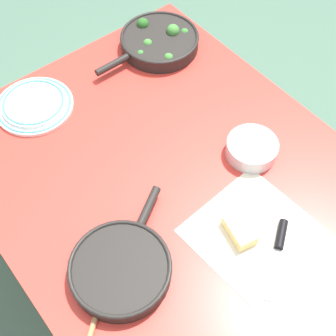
# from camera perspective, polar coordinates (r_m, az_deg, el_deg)

# --- Properties ---
(ground_plane) EXTENTS (14.00, 14.00, 0.00)m
(ground_plane) POSITION_cam_1_polar(r_m,az_deg,el_deg) (2.06, 0.00, -12.60)
(ground_plane) COLOR #476B56
(dining_table_red) EXTENTS (1.23, 1.01, 0.77)m
(dining_table_red) POSITION_cam_1_polar(r_m,az_deg,el_deg) (1.44, 0.00, -2.23)
(dining_table_red) COLOR red
(dining_table_red) RESTS_ON ground_plane
(skillet_broccoli) EXTENTS (0.28, 0.41, 0.07)m
(skillet_broccoli) POSITION_cam_1_polar(r_m,az_deg,el_deg) (1.72, -1.12, 15.24)
(skillet_broccoli) COLOR black
(skillet_broccoli) RESTS_ON dining_table_red
(skillet_eggs) EXTENTS (0.27, 0.36, 0.05)m
(skillet_eggs) POSITION_cam_1_polar(r_m,az_deg,el_deg) (1.21, -5.76, -12.11)
(skillet_eggs) COLOR black
(skillet_eggs) RESTS_ON dining_table_red
(wooden_spoon) EXTENTS (0.25, 0.30, 0.02)m
(wooden_spoon) POSITION_cam_1_polar(r_m,az_deg,el_deg) (1.19, -8.99, -17.99)
(wooden_spoon) COLOR #A87A4C
(wooden_spoon) RESTS_ON dining_table_red
(parchment_sheet) EXTENTS (0.40, 0.33, 0.00)m
(parchment_sheet) POSITION_cam_1_polar(r_m,az_deg,el_deg) (1.29, 11.73, -8.96)
(parchment_sheet) COLOR silver
(parchment_sheet) RESTS_ON dining_table_red
(grater_knife) EXTENTS (0.15, 0.20, 0.02)m
(grater_knife) POSITION_cam_1_polar(r_m,az_deg,el_deg) (1.28, 13.34, -9.39)
(grater_knife) COLOR silver
(grater_knife) RESTS_ON dining_table_red
(cheese_block) EXTENTS (0.11, 0.08, 0.04)m
(cheese_block) POSITION_cam_1_polar(r_m,az_deg,el_deg) (1.27, 8.71, -7.52)
(cheese_block) COLOR #EFD67A
(cheese_block) RESTS_ON dining_table_red
(dinner_plate_stack) EXTENTS (0.25, 0.25, 0.03)m
(dinner_plate_stack) POSITION_cam_1_polar(r_m,az_deg,el_deg) (1.58, -16.02, 7.46)
(dinner_plate_stack) COLOR white
(dinner_plate_stack) RESTS_ON dining_table_red
(prep_bowl_steel) EXTENTS (0.15, 0.15, 0.05)m
(prep_bowl_steel) POSITION_cam_1_polar(r_m,az_deg,el_deg) (1.42, 10.17, 2.35)
(prep_bowl_steel) COLOR #B7B7BC
(prep_bowl_steel) RESTS_ON dining_table_red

